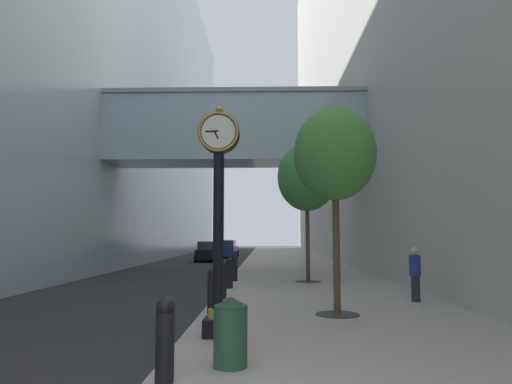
% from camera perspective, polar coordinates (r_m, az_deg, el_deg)
% --- Properties ---
extents(ground_plane, '(110.00, 110.00, 0.00)m').
position_cam_1_polar(ground_plane, '(30.68, -1.85, -9.42)').
color(ground_plane, '#262628').
rests_on(ground_plane, ground).
extents(sidewalk_right, '(7.07, 80.00, 0.14)m').
position_cam_1_polar(sidewalk_right, '(33.67, 4.53, -8.93)').
color(sidewalk_right, '#9E998E').
rests_on(sidewalk_right, ground).
extents(building_block_left, '(23.58, 80.00, 32.01)m').
position_cam_1_polar(building_block_left, '(38.59, -19.72, 15.86)').
color(building_block_left, '#93A8B7').
rests_on(building_block_left, ground).
extents(street_clock, '(0.84, 0.55, 4.64)m').
position_cam_1_polar(street_clock, '(9.13, -4.77, -1.91)').
color(street_clock, black).
rests_on(street_clock, sidewalk_right).
extents(bollard_nearest, '(0.27, 0.27, 1.15)m').
position_cam_1_polar(bollard_nearest, '(6.57, -11.44, -17.57)').
color(bollard_nearest, black).
rests_on(bollard_nearest, sidewalk_right).
extents(bollard_third, '(0.27, 0.27, 1.15)m').
position_cam_1_polar(bollard_third, '(11.83, -5.54, -12.17)').
color(bollard_third, black).
rests_on(bollard_third, sidewalk_right).
extents(bollard_fourth, '(0.27, 0.27, 1.15)m').
position_cam_1_polar(bollard_fourth, '(14.50, -4.25, -10.93)').
color(bollard_fourth, black).
rests_on(bollard_fourth, sidewalk_right).
extents(bollard_fifth, '(0.27, 0.27, 1.15)m').
position_cam_1_polar(bollard_fifth, '(17.18, -3.36, -10.08)').
color(bollard_fifth, black).
rests_on(bollard_fifth, sidewalk_right).
extents(bollard_sixth, '(0.27, 0.27, 1.15)m').
position_cam_1_polar(bollard_sixth, '(19.86, -2.72, -9.45)').
color(bollard_sixth, black).
rests_on(bollard_sixth, sidewalk_right).
extents(street_tree_near, '(2.11, 2.11, 5.30)m').
position_cam_1_polar(street_tree_near, '(11.85, 9.94, 4.66)').
color(street_tree_near, '#333335').
rests_on(street_tree_near, sidewalk_right).
extents(street_tree_mid_near, '(2.57, 2.57, 5.97)m').
position_cam_1_polar(street_tree_mid_near, '(19.73, 6.47, 1.82)').
color(street_tree_mid_near, '#333335').
rests_on(street_tree_mid_near, sidewalk_right).
extents(trash_bin, '(0.53, 0.53, 1.05)m').
position_cam_1_polar(trash_bin, '(7.19, -3.25, -17.10)').
color(trash_bin, '#234C33').
rests_on(trash_bin, sidewalk_right).
extents(pedestrian_walking, '(0.42, 0.51, 1.61)m').
position_cam_1_polar(pedestrian_walking, '(14.58, 19.49, -9.65)').
color(pedestrian_walking, '#23232D').
rests_on(pedestrian_walking, sidewalk_right).
extents(car_black_near, '(2.15, 4.23, 1.61)m').
position_cam_1_polar(car_black_near, '(36.79, -5.96, -7.51)').
color(car_black_near, black).
rests_on(car_black_near, ground).
extents(car_blue_mid, '(2.12, 4.57, 1.64)m').
position_cam_1_polar(car_blue_mid, '(42.71, -3.78, -7.22)').
color(car_blue_mid, navy).
rests_on(car_blue_mid, ground).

